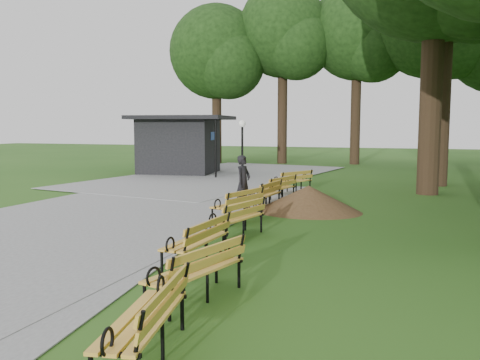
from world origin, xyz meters
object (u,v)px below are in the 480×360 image
(lamp_post, at_px, (242,137))
(bench_3, at_px, (235,219))
(bench_6, at_px, (276,189))
(kiosk, at_px, (179,145))
(dirt_mound, at_px, (309,199))
(bench_0, at_px, (143,320))
(bench_4, at_px, (237,204))
(bench_5, at_px, (263,195))
(bench_2, at_px, (196,241))
(bench_1, at_px, (195,271))
(bench_7, at_px, (292,182))
(person, at_px, (243,182))

(lamp_post, distance_m, bench_3, 11.59)
(bench_6, bearing_deg, bench_3, 20.53)
(kiosk, relative_size, dirt_mound, 1.84)
(bench_3, bearing_deg, bench_0, 22.61)
(bench_4, xyz_separation_m, bench_6, (0.14, 3.65, 0.00))
(kiosk, xyz_separation_m, bench_0, (8.89, -19.69, -1.08))
(bench_6, bearing_deg, dirt_mound, 56.30)
(lamp_post, xyz_separation_m, bench_4, (2.82, -8.96, -1.60))
(bench_0, bearing_deg, bench_5, 178.40)
(lamp_post, height_order, bench_6, lamp_post)
(dirt_mound, bearing_deg, bench_3, -102.95)
(bench_2, bearing_deg, dirt_mound, 176.73)
(dirt_mound, bearing_deg, bench_2, -97.80)
(bench_1, bearing_deg, bench_3, -154.00)
(lamp_post, distance_m, bench_0, 17.57)
(bench_2, distance_m, bench_4, 4.38)
(bench_7, bearing_deg, bench_2, 31.00)
(lamp_post, bearing_deg, bench_1, -74.27)
(bench_3, bearing_deg, person, -151.35)
(person, relative_size, bench_2, 0.86)
(bench_1, relative_size, bench_6, 1.00)
(kiosk, height_order, bench_5, kiosk)
(bench_3, height_order, bench_5, same)
(bench_4, relative_size, bench_5, 1.00)
(dirt_mound, xyz_separation_m, bench_7, (-1.38, 3.87, 0.05))
(lamp_post, height_order, bench_7, lamp_post)
(bench_0, xyz_separation_m, bench_1, (-0.21, 1.90, 0.00))
(bench_1, bearing_deg, bench_7, -159.02)
(bench_4, bearing_deg, dirt_mound, 158.08)
(lamp_post, relative_size, bench_6, 1.47)
(bench_1, relative_size, bench_4, 1.00)
(bench_0, xyz_separation_m, bench_7, (-1.46, 13.84, 0.00))
(bench_7, bearing_deg, bench_5, 28.14)
(lamp_post, xyz_separation_m, bench_2, (3.49, -13.29, -1.60))
(bench_0, height_order, bench_2, same)
(bench_5, distance_m, bench_7, 3.96)
(kiosk, xyz_separation_m, dirt_mound, (8.81, -9.72, -1.13))
(bench_0, relative_size, bench_4, 1.00)
(bench_3, relative_size, bench_5, 1.00)
(bench_1, distance_m, bench_4, 6.22)
(dirt_mound, bearing_deg, bench_7, 109.63)
(dirt_mound, bearing_deg, bench_0, -89.53)
(bench_0, bearing_deg, kiosk, -165.71)
(lamp_post, distance_m, bench_7, 4.58)
(person, bearing_deg, dirt_mound, -76.18)
(lamp_post, height_order, bench_2, lamp_post)
(bench_4, bearing_deg, bench_0, 27.04)
(bench_5, bearing_deg, lamp_post, -150.96)
(person, height_order, bench_0, person)
(bench_5, relative_size, bench_7, 1.00)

